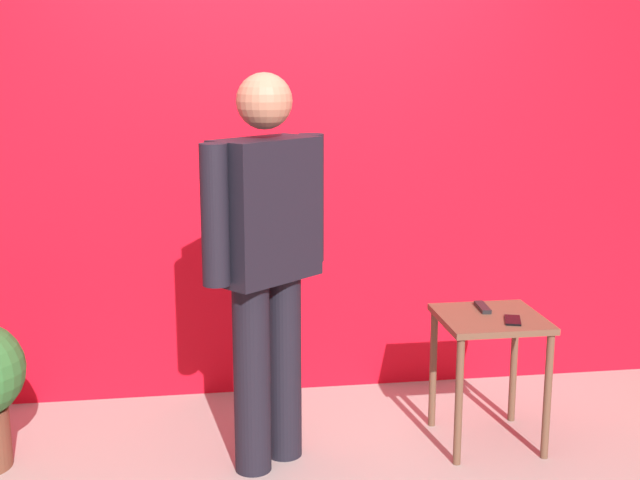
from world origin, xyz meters
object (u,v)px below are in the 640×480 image
object	(u,v)px
standing_person	(266,253)
side_table	(490,339)
tv_remote	(482,307)
cell_phone	(513,320)

from	to	relation	value
standing_person	side_table	bearing A→B (deg)	3.31
standing_person	side_table	size ratio (longest dim) A/B	2.78
standing_person	side_table	xyz separation A→B (m)	(1.06, 0.06, -0.47)
tv_remote	cell_phone	bearing A→B (deg)	-65.62
side_table	tv_remote	xyz separation A→B (m)	(-0.00, 0.11, 0.12)
standing_person	tv_remote	xyz separation A→B (m)	(1.06, 0.17, -0.34)
side_table	cell_phone	distance (m)	0.17
side_table	cell_phone	size ratio (longest dim) A/B	4.42
standing_person	cell_phone	bearing A→B (deg)	-1.82
tv_remote	standing_person	bearing A→B (deg)	-166.69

